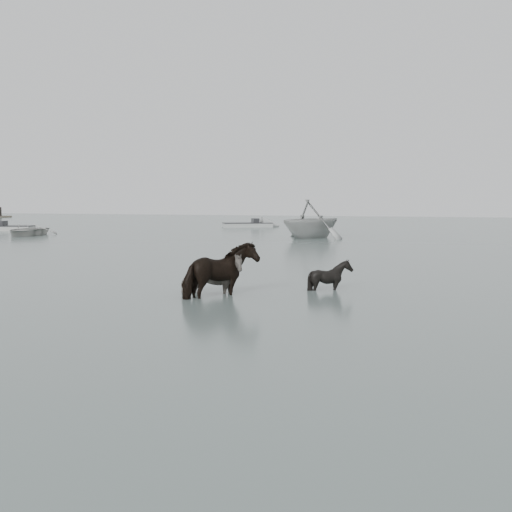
# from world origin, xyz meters

# --- Properties ---
(ground) EXTENTS (140.00, 140.00, 0.00)m
(ground) POSITION_xyz_m (0.00, 0.00, 0.00)
(ground) COLOR #495754
(ground) RESTS_ON ground
(pony_pinto) EXTENTS (1.84, 1.11, 1.45)m
(pony_pinto) POSITION_xyz_m (0.16, -0.38, 0.72)
(pony_pinto) COLOR black
(pony_pinto) RESTS_ON ground
(pony_dark) EXTENTS (1.72, 1.92, 1.70)m
(pony_dark) POSITION_xyz_m (0.62, -0.84, 0.85)
(pony_dark) COLOR black
(pony_dark) RESTS_ON ground
(pony_black) EXTENTS (1.22, 1.13, 1.14)m
(pony_black) POSITION_xyz_m (3.05, 1.24, 0.57)
(pony_black) COLOR black
(pony_black) RESTS_ON ground
(rowboat_lead) EXTENTS (3.75, 4.72, 0.88)m
(rowboat_lead) POSITION_xyz_m (-20.75, 20.31, 0.44)
(rowboat_lead) COLOR #BBBAB5
(rowboat_lead) RESTS_ON ground
(rowboat_trail) EXTENTS (6.07, 6.30, 2.55)m
(rowboat_trail) POSITION_xyz_m (-2.02, 23.03, 1.27)
(rowboat_trail) COLOR #ADB0AD
(rowboat_trail) RESTS_ON ground
(skiff_outer) EXTENTS (5.03, 2.88, 0.75)m
(skiff_outer) POSITION_xyz_m (-25.93, 25.23, 0.38)
(skiff_outer) COLOR #B1B0AC
(skiff_outer) RESTS_ON ground
(skiff_mid) EXTENTS (2.62, 5.44, 0.75)m
(skiff_mid) POSITION_xyz_m (-4.72, 32.84, 0.38)
(skiff_mid) COLOR #9EA09E
(skiff_mid) RESTS_ON ground
(skiff_far) EXTENTS (5.82, 4.16, 0.75)m
(skiff_far) POSITION_xyz_m (-10.23, 35.82, 0.38)
(skiff_far) COLOR #ADAFAD
(skiff_far) RESTS_ON ground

